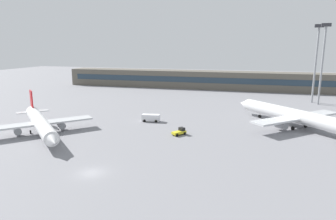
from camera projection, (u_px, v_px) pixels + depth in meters
ground_plane at (160, 119)px, 88.77m from camera, size 400.00×400.00×0.00m
terminal_building at (201, 80)px, 154.22m from camera, size 144.93×12.13×9.00m
airplane_near at (40, 123)px, 73.16m from camera, size 28.94×27.65×9.15m
airplane_mid at (293, 116)px, 79.84m from camera, size 31.62×32.41×10.35m
baggage_tug_yellow at (180, 132)px, 73.11m from camera, size 3.36×3.78×1.75m
service_van_white at (151, 118)px, 86.09m from camera, size 5.41×2.81×2.08m
floodlight_tower_west at (316, 59)px, 111.92m from camera, size 3.20×0.80×29.43m
floodlight_tower_east at (323, 59)px, 108.25m from camera, size 3.20×0.80×29.50m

